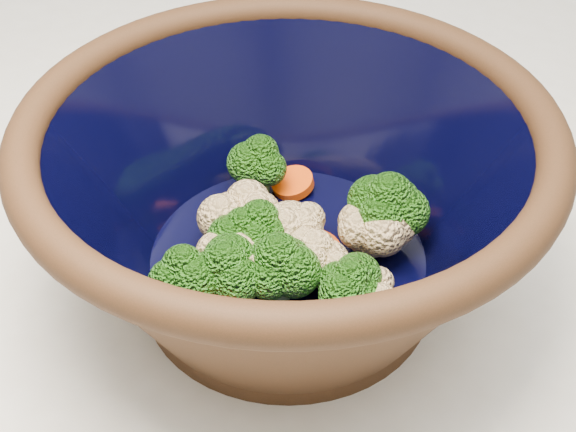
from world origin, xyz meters
TOP-DOWN VIEW (x-y plane):
  - mixing_bowl at (-0.11, -0.05)m, footprint 0.31×0.31m
  - vegetable_pile at (-0.10, -0.06)m, footprint 0.15×0.16m

SIDE VIEW (x-z plane):
  - vegetable_pile at x=-0.10m, z-range 0.93..0.98m
  - mixing_bowl at x=-0.11m, z-range 0.91..1.04m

